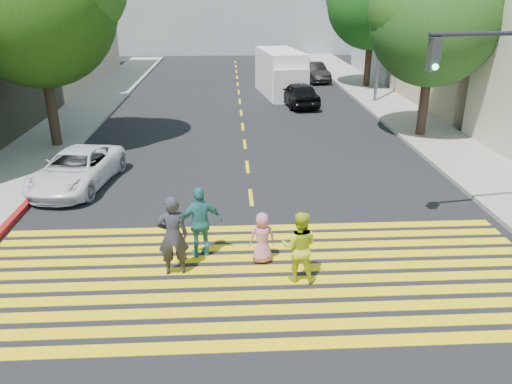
{
  "coord_description": "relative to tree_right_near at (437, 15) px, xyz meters",
  "views": [
    {
      "loc": [
        -0.64,
        -8.75,
        6.15
      ],
      "look_at": [
        0.0,
        3.0,
        1.4
      ],
      "focal_mm": 35.0,
      "sensor_mm": 36.0,
      "label": 1
    }
  ],
  "objects": [
    {
      "name": "pedestrian_child",
      "position": [
        -7.94,
        -10.8,
        -4.57
      ],
      "size": [
        0.67,
        0.48,
        1.28
      ],
      "primitive_type": "imported",
      "rotation": [
        0.0,
        0.0,
        3.27
      ],
      "color": "#BC6888",
      "rests_on": "ground"
    },
    {
      "name": "street_lamp",
      "position": [
        -0.3,
        7.42,
        0.39
      ],
      "size": [
        2.21,
        0.57,
        9.77
      ],
      "rotation": [
        0.0,
        0.0,
        -0.17
      ],
      "color": "#5B5A65",
      "rests_on": "ground"
    },
    {
      "name": "pedestrian_woman",
      "position": [
        -7.17,
        -11.66,
        -4.37
      ],
      "size": [
        0.93,
        0.78,
        1.68
      ],
      "primitive_type": "imported",
      "rotation": [
        0.0,
        0.0,
        2.95
      ],
      "color": "#B6C71C",
      "rests_on": "ground"
    },
    {
      "name": "white_sedan",
      "position": [
        -13.83,
        -5.41,
        -4.6
      ],
      "size": [
        2.7,
        4.69,
        1.23
      ],
      "primitive_type": "imported",
      "rotation": [
        0.0,
        0.0,
        -0.15
      ],
      "color": "silver",
      "rests_on": "ground"
    },
    {
      "name": "crosswalk",
      "position": [
        -8.04,
        -11.45,
        -5.21
      ],
      "size": [
        13.4,
        5.3,
        0.01
      ],
      "color": "yellow",
      "rests_on": "ground"
    },
    {
      "name": "curb_red",
      "position": [
        -14.94,
        -6.72,
        -5.13
      ],
      "size": [
        0.2,
        8.0,
        0.16
      ],
      "primitive_type": "cube",
      "color": "maroon",
      "rests_on": "ground"
    },
    {
      "name": "lane_line",
      "position": [
        -8.04,
        9.78,
        -5.21
      ],
      "size": [
        0.12,
        34.4,
        0.01
      ],
      "color": "yellow",
      "rests_on": "ground"
    },
    {
      "name": "silver_car",
      "position": [
        -4.84,
        18.72,
        -4.48
      ],
      "size": [
        2.48,
        5.23,
        1.47
      ],
      "primitive_type": "imported",
      "rotation": [
        0.0,
        0.0,
        3.23
      ],
      "color": "#929397",
      "rests_on": "ground"
    },
    {
      "name": "building_left_tan",
      "position": [
        -24.04,
        15.28,
        -0.21
      ],
      "size": [
        12.0,
        16.0,
        10.0
      ],
      "primitive_type": "cube",
      "color": "tan",
      "rests_on": "ground"
    },
    {
      "name": "building_right_grey",
      "position": [
        6.96,
        17.28,
        -0.21
      ],
      "size": [
        10.0,
        10.0,
        10.0
      ],
      "primitive_type": "cube",
      "color": "gray",
      "rests_on": "ground"
    },
    {
      "name": "sidewalk_left",
      "position": [
        -16.54,
        9.28,
        -5.14
      ],
      "size": [
        3.0,
        40.0,
        0.15
      ],
      "primitive_type": "cube",
      "color": "gray",
      "rests_on": "ground"
    },
    {
      "name": "white_van",
      "position": [
        -5.37,
        10.12,
        -3.92
      ],
      "size": [
        2.89,
        6.02,
        2.73
      ],
      "rotation": [
        0.0,
        0.0,
        0.13
      ],
      "color": "white",
      "rests_on": "ground"
    },
    {
      "name": "ground",
      "position": [
        -8.04,
        -12.72,
        -5.21
      ],
      "size": [
        120.0,
        120.0,
        0.0
      ],
      "primitive_type": "plane",
      "color": "black"
    },
    {
      "name": "tree_right_near",
      "position": [
        0.0,
        0.0,
        0.0
      ],
      "size": [
        6.3,
        5.9,
        7.71
      ],
      "rotation": [
        0.0,
        0.0,
        -0.12
      ],
      "color": "black",
      "rests_on": "ground"
    },
    {
      "name": "dark_car_parked",
      "position": [
        -2.46,
        15.2,
        -4.54
      ],
      "size": [
        2.01,
        4.23,
        1.34
      ],
      "primitive_type": "imported",
      "rotation": [
        0.0,
        0.0,
        0.15
      ],
      "color": "black",
      "rests_on": "ground"
    },
    {
      "name": "pedestrian_extra",
      "position": [
        -9.43,
        -10.44,
        -4.3
      ],
      "size": [
        1.15,
        0.73,
        1.83
      ],
      "primitive_type": "imported",
      "rotation": [
        0.0,
        0.0,
        3.43
      ],
      "color": "teal",
      "rests_on": "ground"
    },
    {
      "name": "pedestrian_man",
      "position": [
        -10.02,
        -11.23,
        -4.24
      ],
      "size": [
        0.76,
        0.56,
        1.95
      ],
      "primitive_type": "imported",
      "rotation": [
        0.0,
        0.0,
        3.27
      ],
      "color": "#292934",
      "rests_on": "ground"
    },
    {
      "name": "sidewalk_right",
      "position": [
        0.46,
        2.28,
        -5.14
      ],
      "size": [
        3.0,
        60.0,
        0.15
      ],
      "primitive_type": "cube",
      "color": "gray",
      "rests_on": "ground"
    },
    {
      "name": "dark_car_near",
      "position": [
        -4.68,
        6.84,
        -4.52
      ],
      "size": [
        2.18,
        4.27,
        1.39
      ],
      "primitive_type": "imported",
      "rotation": [
        0.0,
        0.0,
        3.28
      ],
      "color": "black",
      "rests_on": "ground"
    }
  ]
}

